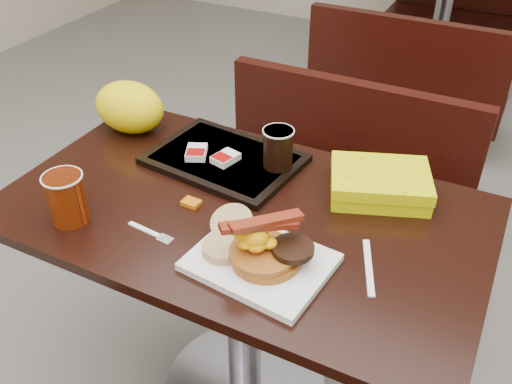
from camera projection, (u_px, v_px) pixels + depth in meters
The scene contains 22 objects.
table_near at pixel (244, 312), 1.63m from camera, with size 1.20×0.70×0.75m, color black, non-canonical shape.
bench_near_n at pixel (330, 191), 2.15m from camera, with size 1.00×0.46×0.72m, color black, non-canonical shape.
table_far at pixel (439, 31), 3.52m from camera, with size 1.20×0.70×0.75m, color black, non-canonical shape.
bench_far_s at pixel (410, 75), 3.02m from camera, with size 1.00×0.46×0.72m, color black, non-canonical shape.
bench_far_n at pixel (460, 3), 4.03m from camera, with size 1.00×0.46×0.72m, color black, non-canonical shape.
platter at pixel (260, 262), 1.24m from camera, with size 0.29×0.23×0.02m, color white.
pancake_stack at pixel (266, 255), 1.22m from camera, with size 0.15×0.15×0.03m, color #9C5E1A.
sausage_patty at pixel (293, 249), 1.20m from camera, with size 0.09×0.09×0.01m, color black.
scrambled_eggs at pixel (255, 238), 1.20m from camera, with size 0.10×0.09×0.05m, color #FFD805.
bacon_strips at pixel (259, 224), 1.18m from camera, with size 0.17×0.08×0.01m, color #4B0D05, non-canonical shape.
muffin_bottom at pixel (224, 248), 1.25m from camera, with size 0.10×0.10×0.02m, color tan.
muffin_top at pixel (232, 224), 1.30m from camera, with size 0.10×0.10×0.02m, color tan.
coffee_cup_near at pixel (67, 198), 1.34m from camera, with size 0.09×0.09×0.13m, color #8F2A05.
fork at pixel (144, 229), 1.34m from camera, with size 0.13×0.02×0.00m, color white, non-canonical shape.
knife at pixel (369, 267), 1.23m from camera, with size 0.18×0.01×0.00m, color white.
condiment_syrup at pixel (191, 203), 1.42m from camera, with size 0.05×0.03×0.01m, color #C76008.
tray at pixel (224, 159), 1.58m from camera, with size 0.40×0.29×0.02m, color black.
hashbrown_sleeve_left at pixel (196, 152), 1.57m from camera, with size 0.05×0.07×0.02m, color silver.
hashbrown_sleeve_right at pixel (226, 158), 1.55m from camera, with size 0.05×0.07×0.02m, color silver.
coffee_cup_far at pixel (278, 148), 1.50m from camera, with size 0.08×0.08×0.11m, color black.
clamshell at pixel (380, 183), 1.44m from camera, with size 0.25×0.19×0.07m, color #D1D303.
paper_bag at pixel (130, 107), 1.69m from camera, with size 0.22×0.16×0.15m, color yellow.
Camera 1 is at (0.54, -0.99, 1.60)m, focal length 39.62 mm.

